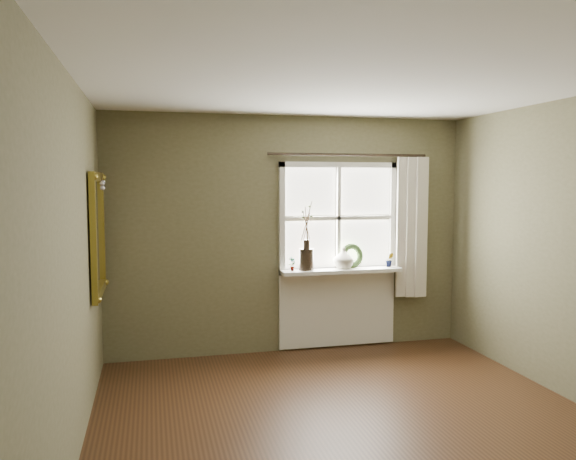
% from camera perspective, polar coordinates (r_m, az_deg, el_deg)
% --- Properties ---
extents(floor, '(4.50, 4.50, 0.00)m').
position_cam_1_polar(floor, '(4.43, 7.75, -20.25)').
color(floor, '#3B2212').
rests_on(floor, ground).
extents(ceiling, '(4.50, 4.50, 0.00)m').
position_cam_1_polar(ceiling, '(4.08, 8.19, 15.01)').
color(ceiling, silver).
rests_on(ceiling, ground).
extents(wall_back, '(4.00, 0.10, 2.60)m').
position_cam_1_polar(wall_back, '(6.24, 0.11, -0.44)').
color(wall_back, brown).
rests_on(wall_back, ground).
extents(wall_left, '(0.10, 4.50, 2.60)m').
position_cam_1_polar(wall_left, '(3.81, -22.10, -4.22)').
color(wall_left, brown).
rests_on(wall_left, ground).
extents(window_frame, '(1.36, 0.06, 1.24)m').
position_cam_1_polar(window_frame, '(6.31, 5.12, 1.24)').
color(window_frame, white).
rests_on(window_frame, wall_back).
extents(window_sill, '(1.36, 0.26, 0.04)m').
position_cam_1_polar(window_sill, '(6.27, 5.40, -4.12)').
color(window_sill, white).
rests_on(window_sill, wall_back).
extents(window_apron, '(1.36, 0.04, 0.88)m').
position_cam_1_polar(window_apron, '(6.45, 5.05, -7.83)').
color(window_apron, white).
rests_on(window_apron, ground).
extents(dark_jug, '(0.17, 0.17, 0.24)m').
position_cam_1_polar(dark_jug, '(6.13, 1.89, -3.00)').
color(dark_jug, black).
rests_on(dark_jug, window_sill).
extents(cream_vase, '(0.25, 0.25, 0.24)m').
position_cam_1_polar(cream_vase, '(6.26, 5.67, -2.86)').
color(cream_vase, beige).
rests_on(cream_vase, window_sill).
extents(wreath, '(0.30, 0.18, 0.29)m').
position_cam_1_polar(wreath, '(6.34, 6.51, -2.88)').
color(wreath, '#2B431D').
rests_on(wreath, window_sill).
extents(potted_plant_left, '(0.09, 0.08, 0.15)m').
position_cam_1_polar(potted_plant_left, '(6.10, 0.42, -3.45)').
color(potted_plant_left, '#2B431D').
rests_on(potted_plant_left, window_sill).
extents(potted_plant_right, '(0.10, 0.09, 0.16)m').
position_cam_1_polar(potted_plant_right, '(6.47, 10.28, -2.99)').
color(potted_plant_right, '#2B431D').
rests_on(potted_plant_right, window_sill).
extents(curtain, '(0.36, 0.12, 1.59)m').
position_cam_1_polar(curtain, '(6.55, 12.37, 0.27)').
color(curtain, beige).
rests_on(curtain, wall_back).
extents(curtain_rod, '(1.84, 0.03, 0.03)m').
position_cam_1_polar(curtain_rod, '(6.28, 6.22, 7.61)').
color(curtain_rod, black).
rests_on(curtain_rod, wall_back).
extents(gilt_mirror, '(0.10, 0.94, 1.12)m').
position_cam_1_polar(gilt_mirror, '(5.38, -18.77, -0.36)').
color(gilt_mirror, white).
rests_on(gilt_mirror, wall_left).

